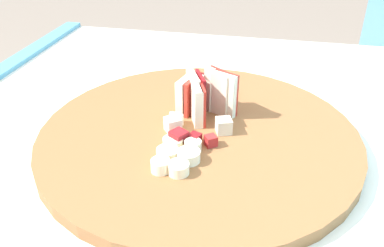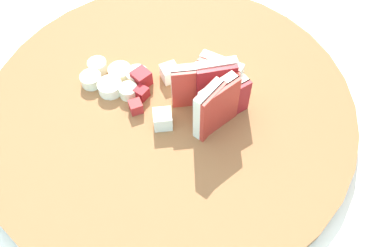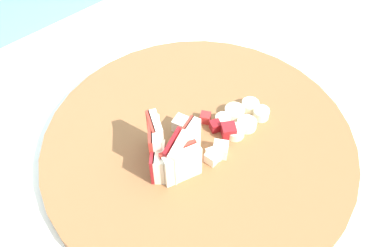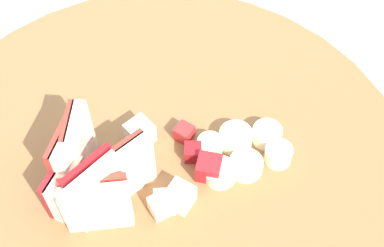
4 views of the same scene
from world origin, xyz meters
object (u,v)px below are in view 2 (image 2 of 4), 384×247
Objects in this scene: cutting_board at (169,105)px; apple_wedge_fan at (214,93)px; apple_dice_pile at (161,90)px; banana_slice_rows at (114,79)px.

apple_wedge_fan is (-0.06, -0.00, 0.04)m from cutting_board.
cutting_board is 4.85× the size of apple_wedge_fan.
apple_dice_pile is at bearing -29.57° from cutting_board.
apple_dice_pile is 0.06m from banana_slice_rows.
apple_wedge_fan reaches higher than banana_slice_rows.
apple_wedge_fan is at bearing 175.04° from apple_dice_pile.
cutting_board is 0.07m from apple_wedge_fan.
cutting_board is 5.46× the size of banana_slice_rows.
banana_slice_rows reaches higher than cutting_board.
apple_wedge_fan is 1.13× the size of banana_slice_rows.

